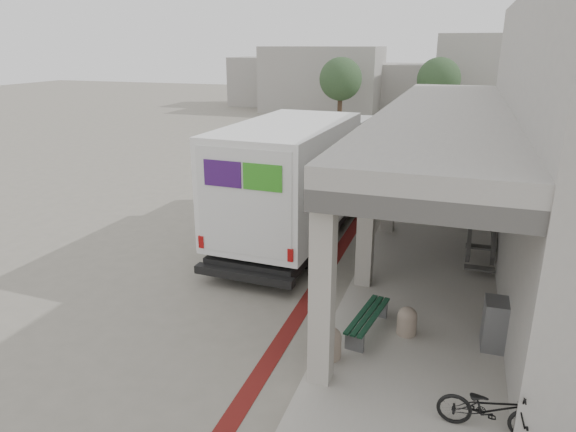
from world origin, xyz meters
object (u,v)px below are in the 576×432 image
(fedex_truck, at_px, (301,175))
(bench, at_px, (368,319))
(utility_cabinet, at_px, (495,324))
(bicycle_black, at_px, (491,408))

(fedex_truck, bearing_deg, bench, -57.32)
(utility_cabinet, bearing_deg, fedex_truck, 136.62)
(bench, bearing_deg, fedex_truck, 129.43)
(bench, bearing_deg, utility_cabinet, 15.17)
(utility_cabinet, xyz_separation_m, bicycle_black, (-0.15, -2.46, -0.09))
(utility_cabinet, bearing_deg, bench, -174.98)
(fedex_truck, xyz_separation_m, bicycle_black, (5.32, -7.42, -1.41))
(fedex_truck, height_order, utility_cabinet, fedex_truck)
(bench, relative_size, bicycle_black, 1.16)
(bench, height_order, utility_cabinet, utility_cabinet)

